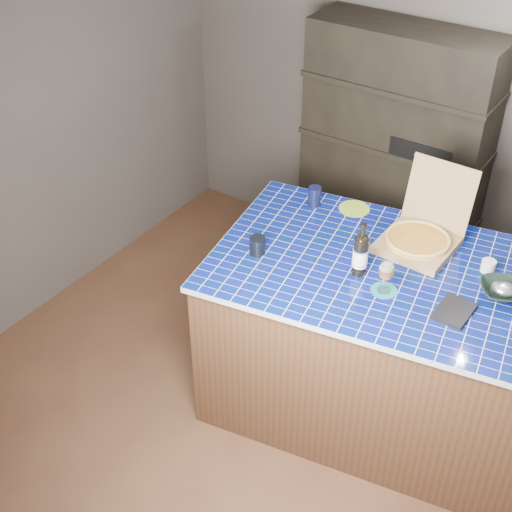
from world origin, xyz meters
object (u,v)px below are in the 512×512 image
Objects in this scene: mead_bottle at (360,254)px; bowl at (503,291)px; pizza_box at (420,237)px; kitchen_island at (379,340)px; dvd_case at (454,311)px; wine_glass at (386,271)px.

mead_bottle is 1.34× the size of bowl.
pizza_box is at bearing 162.95° from bowl.
kitchen_island is 6.59× the size of mead_bottle.
pizza_box is at bearing 132.84° from dvd_case.
pizza_box is 1.54× the size of mead_bottle.
mead_bottle is 0.18m from wine_glass.
kitchen_island is 0.66m from dvd_case.
kitchen_island is 0.64m from wine_glass.
dvd_case is at bearing 6.41° from wine_glass.
pizza_box is 0.46m from wine_glass.
wine_glass reaches higher than bowl.
mead_bottle reaches higher than bowl.
kitchen_island is 9.20× the size of dvd_case.
wine_glass is 0.76× the size of bowl.
bowl reaches higher than dvd_case.
mead_bottle is 1.40× the size of dvd_case.
pizza_box is 0.42m from mead_bottle.
mead_bottle reaches higher than wine_glass.
mead_bottle is (-0.11, -0.12, 0.61)m from kitchen_island.
kitchen_island is at bearing 162.07° from dvd_case.
wine_glass is at bearing -172.11° from dvd_case.
kitchen_island is at bearing 46.15° from mead_bottle.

